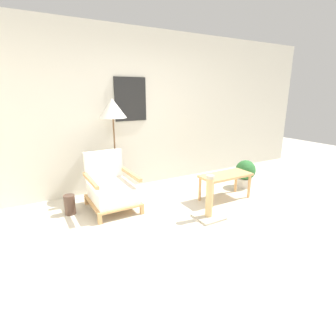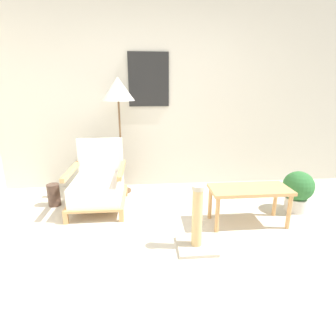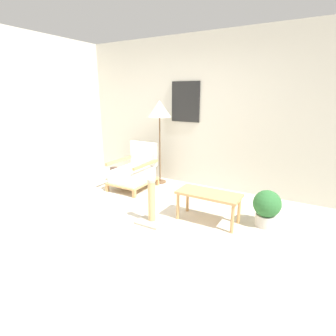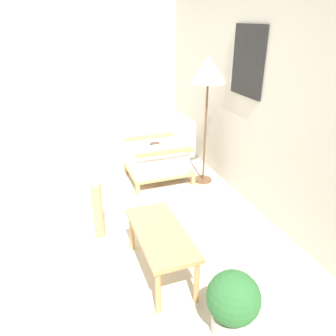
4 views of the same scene
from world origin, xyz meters
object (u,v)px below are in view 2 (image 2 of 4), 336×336
(armchair, at_px, (98,184))
(potted_plant, at_px, (298,190))
(vase, at_px, (54,195))
(scratching_post, at_px, (197,228))
(coffee_table, at_px, (249,193))
(floor_lamp, at_px, (118,92))

(armchair, relative_size, potted_plant, 1.65)
(vase, relative_size, scratching_post, 0.46)
(scratching_post, bearing_deg, vase, 146.26)
(coffee_table, bearing_deg, floor_lamp, 143.23)
(coffee_table, bearing_deg, armchair, 161.16)
(vase, distance_m, scratching_post, 1.95)
(floor_lamp, relative_size, potted_plant, 3.20)
(potted_plant, distance_m, scratching_post, 1.52)
(vase, bearing_deg, scratching_post, -33.74)
(armchair, height_order, floor_lamp, floor_lamp)
(vase, height_order, scratching_post, scratching_post)
(armchair, bearing_deg, potted_plant, -7.52)
(potted_plant, bearing_deg, vase, 172.07)
(scratching_post, bearing_deg, coffee_table, 32.16)
(coffee_table, distance_m, potted_plant, 0.76)
(scratching_post, bearing_deg, potted_plant, 26.11)
(armchair, relative_size, vase, 2.89)
(armchair, height_order, scratching_post, armchair)
(armchair, distance_m, vase, 0.61)
(armchair, bearing_deg, scratching_post, -43.43)
(floor_lamp, bearing_deg, scratching_post, -62.04)
(vase, bearing_deg, floor_lamp, 25.45)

